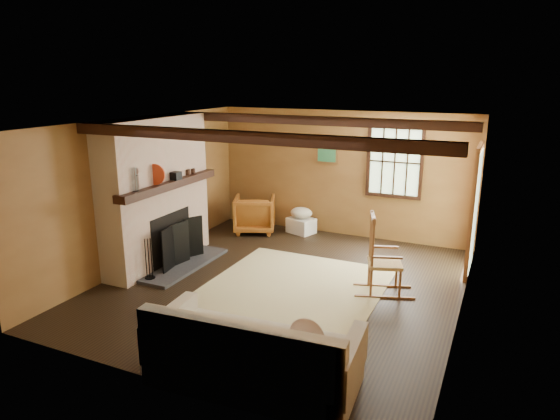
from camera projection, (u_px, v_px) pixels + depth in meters
The scene contains 10 objects.
ground at pixel (283, 284), 7.46m from camera, with size 5.50×5.50×0.00m, color black.
room_envelope at pixel (304, 175), 7.17m from camera, with size 5.02×5.52×2.44m.
fireplace at pixel (158, 198), 8.07m from camera, with size 1.02×2.30×2.40m.
rug at pixel (289, 292), 7.20m from camera, with size 2.50×3.00×0.01m, color tan.
rocking_chair at pixel (382, 260), 7.07m from camera, with size 0.94×0.69×1.16m.
sofa at pixel (253, 358), 4.96m from camera, with size 2.16×1.08×0.85m.
firewood_pile at pixel (247, 218), 10.52m from camera, with size 0.62×0.11×0.23m.
laundry_basket at pixel (301, 225), 9.88m from camera, with size 0.50×0.38×0.30m, color white.
basket_pillow at pixel (301, 213), 9.81m from camera, with size 0.44×0.35×0.22m, color silver.
armchair at pixel (255, 214), 9.91m from camera, with size 0.77×0.80×0.72m, color #BF6026.
Camera 1 is at (2.85, -6.29, 3.02)m, focal length 32.00 mm.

